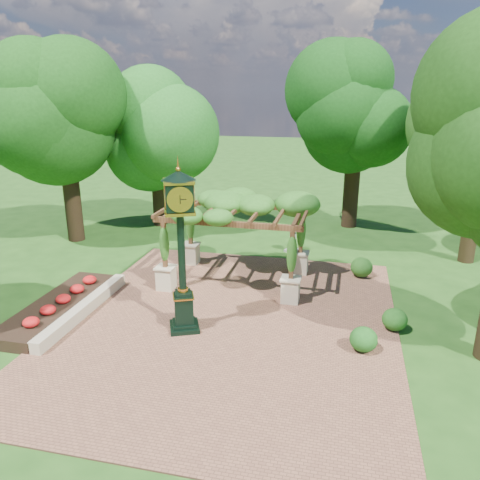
# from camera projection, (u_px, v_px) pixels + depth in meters

# --- Properties ---
(ground) EXTENTS (120.00, 120.00, 0.00)m
(ground) POSITION_uv_depth(u_px,v_px,m) (220.00, 339.00, 13.37)
(ground) COLOR #1E4714
(ground) RESTS_ON ground
(brick_plaza) EXTENTS (10.00, 12.00, 0.04)m
(brick_plaza) POSITION_uv_depth(u_px,v_px,m) (229.00, 322.00, 14.29)
(brick_plaza) COLOR brown
(brick_plaza) RESTS_ON ground
(border_wall) EXTENTS (0.35, 5.00, 0.40)m
(border_wall) POSITION_uv_depth(u_px,v_px,m) (84.00, 309.00, 14.75)
(border_wall) COLOR #C6B793
(border_wall) RESTS_ON ground
(flower_bed) EXTENTS (1.50, 5.00, 0.36)m
(flower_bed) POSITION_uv_depth(u_px,v_px,m) (59.00, 307.00, 14.95)
(flower_bed) COLOR red
(flower_bed) RESTS_ON ground
(pedestal_clock) EXTENTS (1.25, 1.25, 4.82)m
(pedestal_clock) POSITION_uv_depth(u_px,v_px,m) (181.00, 238.00, 13.01)
(pedestal_clock) COLOR black
(pedestal_clock) RESTS_ON brick_plaza
(pergola) EXTENTS (5.18, 3.30, 3.23)m
(pergola) POSITION_uv_depth(u_px,v_px,m) (236.00, 212.00, 16.60)
(pergola) COLOR beige
(pergola) RESTS_ON brick_plaza
(sundial) EXTENTS (0.73, 0.73, 1.02)m
(sundial) POSITION_uv_depth(u_px,v_px,m) (293.00, 242.00, 20.50)
(sundial) COLOR gray
(sundial) RESTS_ON ground
(shrub_front) EXTENTS (0.95, 0.95, 0.68)m
(shrub_front) POSITION_uv_depth(u_px,v_px,m) (364.00, 339.00, 12.62)
(shrub_front) COLOR #1A5217
(shrub_front) RESTS_ON brick_plaza
(shrub_mid) EXTENTS (0.82, 0.82, 0.66)m
(shrub_mid) POSITION_uv_depth(u_px,v_px,m) (395.00, 319.00, 13.73)
(shrub_mid) COLOR #215818
(shrub_mid) RESTS_ON brick_plaza
(shrub_back) EXTENTS (1.07, 1.07, 0.74)m
(shrub_back) POSITION_uv_depth(u_px,v_px,m) (362.00, 267.00, 17.65)
(shrub_back) COLOR #245518
(shrub_back) RESTS_ON brick_plaza
(tree_west_near) EXTENTS (5.12, 5.12, 8.66)m
(tree_west_near) POSITION_uv_depth(u_px,v_px,m) (62.00, 110.00, 20.44)
(tree_west_near) COLOR black
(tree_west_near) RESTS_ON ground
(tree_west_far) EXTENTS (4.29, 4.29, 7.01)m
(tree_west_far) POSITION_uv_depth(u_px,v_px,m) (155.00, 132.00, 23.28)
(tree_west_far) COLOR black
(tree_west_far) RESTS_ON ground
(tree_north) EXTENTS (4.43, 4.43, 9.12)m
(tree_north) POSITION_uv_depth(u_px,v_px,m) (358.00, 102.00, 22.58)
(tree_north) COLOR black
(tree_north) RESTS_ON ground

